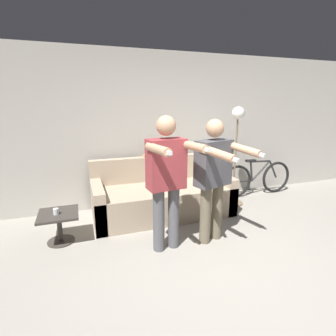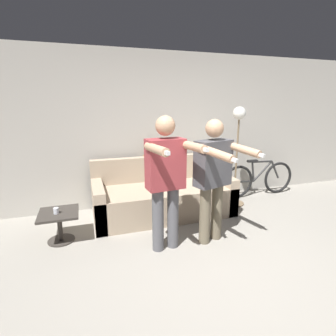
# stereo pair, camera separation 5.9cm
# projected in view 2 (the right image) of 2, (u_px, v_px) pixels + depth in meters

# --- Properties ---
(ground_plane) EXTENTS (16.00, 16.00, 0.00)m
(ground_plane) POSITION_uv_depth(u_px,v_px,m) (243.00, 280.00, 2.68)
(ground_plane) COLOR gray
(wall_back) EXTENTS (10.00, 0.05, 2.60)m
(wall_back) POSITION_uv_depth(u_px,v_px,m) (169.00, 130.00, 4.61)
(wall_back) COLOR #B7B2A8
(wall_back) RESTS_ON ground_plane
(couch) EXTENTS (2.19, 0.95, 0.88)m
(couch) POSITION_uv_depth(u_px,v_px,m) (163.00, 197.00, 4.24)
(couch) COLOR tan
(couch) RESTS_ON ground_plane
(person_left) EXTENTS (0.56, 0.71, 1.63)m
(person_left) POSITION_uv_depth(u_px,v_px,m) (166.00, 175.00, 3.04)
(person_left) COLOR #56565B
(person_left) RESTS_ON ground_plane
(person_right) EXTENTS (0.65, 0.77, 1.58)m
(person_right) POSITION_uv_depth(u_px,v_px,m) (214.00, 174.00, 3.23)
(person_right) COLOR #6B604C
(person_right) RESTS_ON ground_plane
(cat) EXTENTS (0.48, 0.13, 0.18)m
(cat) POSITION_uv_depth(u_px,v_px,m) (160.00, 151.00, 4.43)
(cat) COLOR tan
(cat) RESTS_ON couch
(floor_lamp) EXTENTS (0.36, 0.36, 1.70)m
(floor_lamp) POSITION_uv_depth(u_px,v_px,m) (238.00, 136.00, 4.41)
(floor_lamp) COLOR #756047
(floor_lamp) RESTS_ON ground_plane
(side_table) EXTENTS (0.49, 0.49, 0.40)m
(side_table) POSITION_uv_depth(u_px,v_px,m) (59.00, 220.00, 3.38)
(side_table) COLOR #38332D
(side_table) RESTS_ON ground_plane
(cup) EXTENTS (0.06, 0.06, 0.08)m
(cup) POSITION_uv_depth(u_px,v_px,m) (56.00, 211.00, 3.30)
(cup) COLOR silver
(cup) RESTS_ON side_table
(bicycle) EXTENTS (1.55, 0.07, 0.72)m
(bicycle) POSITION_uv_depth(u_px,v_px,m) (259.00, 179.00, 5.06)
(bicycle) COLOR black
(bicycle) RESTS_ON ground_plane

